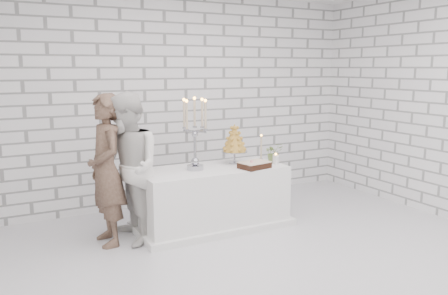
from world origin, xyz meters
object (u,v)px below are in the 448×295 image
groom (106,170)px  croquembouche (234,144)px  bride (128,169)px  candelabra (195,134)px  cake_table (212,197)px

groom → croquembouche: groom is taller
bride → candelabra: bearing=89.8°
groom → candelabra: groom is taller
groom → croquembouche: bearing=88.9°
bride → croquembouche: bearing=92.7°
bride → croquembouche: (1.44, 0.14, 0.15)m
groom → croquembouche: 1.66m
cake_table → candelabra: bearing=178.6°
groom → croquembouche: (1.66, 0.06, 0.16)m
croquembouche → groom: bearing=-177.9°
bride → candelabra: size_ratio=1.95×
cake_table → bride: 1.17m
candelabra → cake_table: bearing=-1.4°
groom → cake_table: bearing=84.7°
candelabra → bride: bearing=-177.2°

